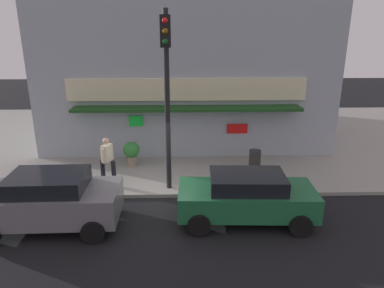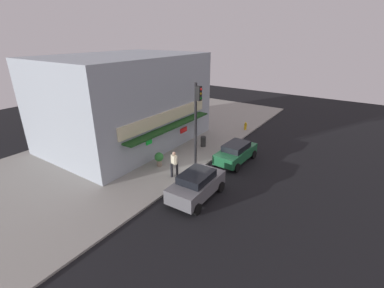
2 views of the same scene
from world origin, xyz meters
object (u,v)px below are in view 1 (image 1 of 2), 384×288
object	(u,v)px
traffic_light	(167,81)
parked_car_green	(246,196)
parked_car_grey	(50,200)
pedestrian	(107,159)
trash_can	(255,161)
potted_plant_by_doorway	(131,152)

from	to	relation	value
traffic_light	parked_car_green	size ratio (longest dim) A/B	1.47
parked_car_grey	pedestrian	bearing A→B (deg)	65.57
trash_can	pedestrian	xyz separation A→B (m)	(-5.46, -1.13, 0.55)
parked_car_green	parked_car_grey	size ratio (longest dim) A/B	1.03
pedestrian	parked_car_green	xyz separation A→B (m)	(4.52, -2.34, -0.33)
traffic_light	parked_car_grey	distance (m)	5.00
trash_can	potted_plant_by_doorway	xyz separation A→B (m)	(-4.89, 0.70, 0.18)
pedestrian	potted_plant_by_doorway	distance (m)	1.95
trash_can	potted_plant_by_doorway	bearing A→B (deg)	171.88
traffic_light	potted_plant_by_doorway	world-z (taller)	traffic_light
pedestrian	potted_plant_by_doorway	world-z (taller)	pedestrian
trash_can	traffic_light	bearing A→B (deg)	-155.83
pedestrian	parked_car_green	world-z (taller)	pedestrian
parked_car_grey	parked_car_green	bearing A→B (deg)	1.80
parked_car_green	parked_car_grey	world-z (taller)	parked_car_grey
traffic_light	trash_can	size ratio (longest dim) A/B	6.82
pedestrian	potted_plant_by_doorway	size ratio (longest dim) A/B	1.72
traffic_light	parked_car_green	bearing A→B (deg)	-40.18
pedestrian	potted_plant_by_doorway	bearing A→B (deg)	72.60
traffic_light	pedestrian	world-z (taller)	traffic_light
traffic_light	parked_car_green	world-z (taller)	traffic_light
trash_can	pedestrian	distance (m)	5.61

